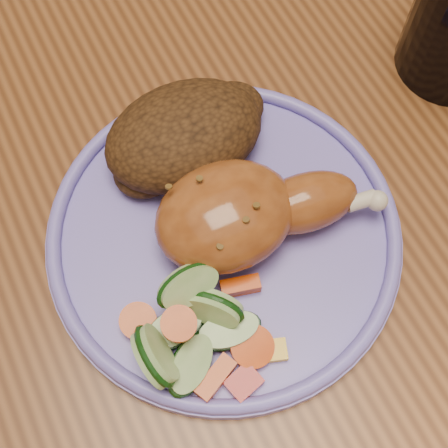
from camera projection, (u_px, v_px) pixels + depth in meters
The scene contains 7 objects.
ground at pixel (208, 353), 1.16m from camera, with size 4.00×4.00×0.00m, color #502D1B.
dining_table at pixel (191, 188), 0.55m from camera, with size 0.90×1.40×0.75m.
plate at pixel (224, 236), 0.43m from camera, with size 0.24×0.24×0.01m, color #7668CF.
plate_rim at pixel (224, 230), 0.42m from camera, with size 0.24×0.24×0.01m, color #7668CF.
chicken_leg at pixel (245, 213), 0.41m from camera, with size 0.15×0.08×0.05m.
rice_pilaf at pixel (187, 135), 0.44m from camera, with size 0.12×0.08×0.05m.
vegetable_pile at pixel (195, 331), 0.38m from camera, with size 0.10×0.09×0.05m.
Camera 1 is at (-0.09, -0.24, 1.15)m, focal length 50.00 mm.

